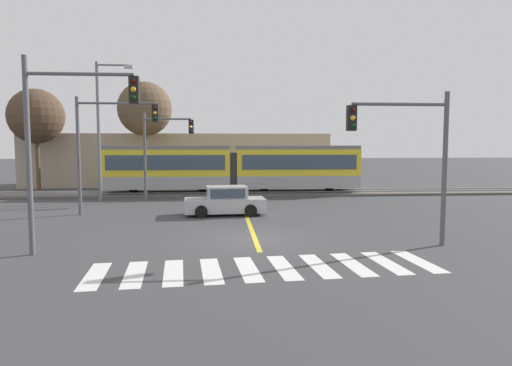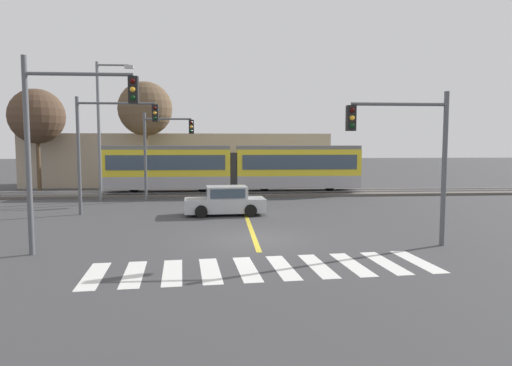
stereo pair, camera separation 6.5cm
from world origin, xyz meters
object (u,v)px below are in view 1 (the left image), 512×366
Objects in this scene: traffic_light_near_right at (411,145)px; bare_tree_west at (145,109)px; light_rail_tram at (233,167)px; traffic_light_far_left at (162,143)px; street_lamp_west at (102,123)px; bare_tree_far_west at (36,116)px; sedan_crossing at (225,202)px; traffic_light_mid_left at (106,136)px; traffic_light_near_left at (64,127)px.

traffic_light_near_right is 0.65× the size of bare_tree_west.
light_rail_tram is 3.29× the size of traffic_light_near_right.
traffic_light_far_left is 4.03m from street_lamp_west.
bare_tree_far_west is (-21.18, 21.33, 2.16)m from traffic_light_near_right.
traffic_light_far_left is 0.66× the size of bare_tree_west.
traffic_light_mid_left is (-6.22, 0.65, 3.46)m from sedan_crossing.
traffic_light_near_right is 0.63× the size of street_lamp_west.
traffic_light_far_left is (-4.01, 6.17, 3.09)m from sedan_crossing.
sedan_crossing is 10.74m from traffic_light_near_right.
traffic_light_near_right is 20.32m from street_lamp_west.
sedan_crossing is 0.76× the size of traffic_light_near_right.
traffic_light_far_left is 14.45m from traffic_light_near_left.
sedan_crossing is at bearing -42.56° from bare_tree_far_west.
traffic_light_mid_left is 0.77× the size of bare_tree_far_west.
light_rail_tram is 2.14× the size of bare_tree_west.
traffic_light_near_right is at bearing -50.27° from sedan_crossing.
traffic_light_far_left is at bearing -34.35° from bare_tree_far_west.
traffic_light_mid_left is (-6.92, -8.99, 2.11)m from light_rail_tram.
bare_tree_far_west is 8.44m from bare_tree_west.
street_lamp_west reaches higher than traffic_light_mid_left.
traffic_light_mid_left is 15.36m from bare_tree_far_west.
traffic_light_far_left is at bearing -73.09° from bare_tree_west.
light_rail_tram is at bearing 52.41° from traffic_light_mid_left.
traffic_light_mid_left is 15.41m from traffic_light_near_right.
sedan_crossing is 10.98m from street_lamp_west.
bare_tree_west reaches higher than traffic_light_mid_left.
bare_tree_west is at bearing 114.90° from sedan_crossing.
traffic_light_near_right reaches higher than sedan_crossing.
traffic_light_mid_left is 0.69× the size of street_lamp_west.
light_rail_tram is at bearing 85.80° from sedan_crossing.
traffic_light_far_left is at bearing 123.02° from sedan_crossing.
traffic_light_near_right is (6.59, -7.92, 3.01)m from sedan_crossing.
light_rail_tram is 9.63m from street_lamp_west.
traffic_light_mid_left is 5.96m from traffic_light_far_left.
traffic_light_near_left reaches higher than traffic_light_mid_left.
street_lamp_west is 9.82m from bare_tree_far_west.
street_lamp_west is (-14.40, 14.27, 1.37)m from traffic_light_near_right.
traffic_light_near_right is (5.88, -17.57, 1.66)m from light_rail_tram.
bare_tree_far_west is at bearing 134.80° from traffic_light_near_right.
traffic_light_near_left is at bearing -178.69° from traffic_light_near_right.
traffic_light_far_left is 0.87× the size of traffic_light_near_left.
traffic_light_mid_left is 0.71× the size of bare_tree_west.
light_rail_tram is 2.30× the size of bare_tree_far_west.
bare_tree_west reaches higher than light_rail_tram.
traffic_light_far_left is at bearing 84.34° from traffic_light_near_left.
bare_tree_far_west is 0.93× the size of bare_tree_west.
bare_tree_west reaches higher than traffic_light_near_left.
bare_tree_far_west is (-6.78, 7.06, 0.79)m from street_lamp_west.
bare_tree_west is at bearing 151.95° from light_rail_tram.
light_rail_tram is at bearing 108.50° from traffic_light_near_right.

